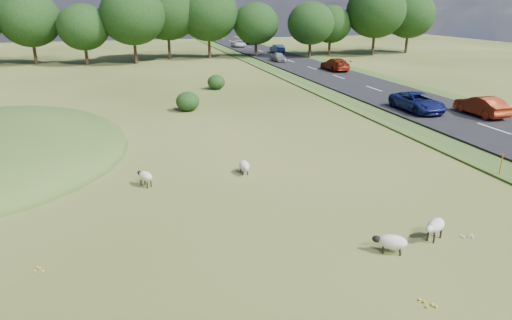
% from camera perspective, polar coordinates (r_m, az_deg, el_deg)
% --- Properties ---
extents(ground, '(160.00, 160.00, 0.00)m').
position_cam_1_polar(ground, '(37.54, -9.76, 5.93)').
color(ground, '#384916').
rests_on(ground, ground).
extents(road, '(8.00, 150.00, 0.25)m').
position_cam_1_polar(road, '(52.81, 11.24, 9.71)').
color(road, black).
rests_on(road, ground).
extents(treeline, '(96.28, 14.66, 11.70)m').
position_cam_1_polar(treeline, '(71.92, -14.40, 17.03)').
color(treeline, black).
rests_on(treeline, ground).
extents(shrubs, '(23.75, 12.42, 1.56)m').
position_cam_1_polar(shrubs, '(43.57, -15.89, 8.29)').
color(shrubs, black).
rests_on(shrubs, ground).
extents(marker_post, '(0.06, 0.06, 1.20)m').
position_cam_1_polar(marker_post, '(26.03, 28.30, -0.57)').
color(marker_post, '#D8590C').
rests_on(marker_post, ground).
extents(sheep_0, '(0.84, 1.05, 0.75)m').
position_cam_1_polar(sheep_0, '(22.35, -13.70, -1.95)').
color(sheep_0, '#BFB89E').
rests_on(sheep_0, ground).
extents(sheep_2, '(1.19, 0.90, 0.84)m').
position_cam_1_polar(sheep_2, '(18.13, 21.50, -7.64)').
color(sheep_2, '#BFB89E').
rests_on(sheep_2, ground).
extents(sheep_3, '(0.54, 1.16, 0.66)m').
position_cam_1_polar(sheep_3, '(23.37, -1.48, -0.74)').
color(sheep_3, '#BFB89E').
rests_on(sheep_3, ground).
extents(sheep_4, '(1.23, 0.96, 0.70)m').
position_cam_1_polar(sheep_4, '(16.82, 16.57, -9.76)').
color(sheep_4, '#BFB89E').
rests_on(sheep_4, ground).
extents(car_0, '(2.38, 5.16, 1.43)m').
position_cam_1_polar(car_0, '(38.27, 19.53, 6.84)').
color(car_0, navy).
rests_on(car_0, road).
extents(car_1, '(1.56, 4.48, 1.48)m').
position_cam_1_polar(car_1, '(38.67, 26.34, 6.11)').
color(car_1, maroon).
rests_on(car_1, road).
extents(car_3, '(2.01, 4.93, 1.43)m').
position_cam_1_polar(car_3, '(98.61, -0.83, 14.71)').
color(car_3, navy).
rests_on(car_3, road).
extents(car_4, '(1.47, 4.22, 1.39)m').
position_cam_1_polar(car_4, '(81.02, 2.69, 13.75)').
color(car_4, navy).
rests_on(car_4, road).
extents(car_5, '(2.10, 4.56, 1.27)m').
position_cam_1_polar(car_5, '(92.08, -2.21, 14.34)').
color(car_5, white).
rests_on(car_5, road).
extents(car_6, '(2.14, 5.28, 1.53)m').
position_cam_1_polar(car_6, '(59.82, 9.85, 11.71)').
color(car_6, maroon).
rests_on(car_6, road).
extents(car_7, '(1.52, 3.78, 1.29)m').
position_cam_1_polar(car_7, '(68.70, 2.81, 12.76)').
color(car_7, '#929399').
rests_on(car_7, road).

